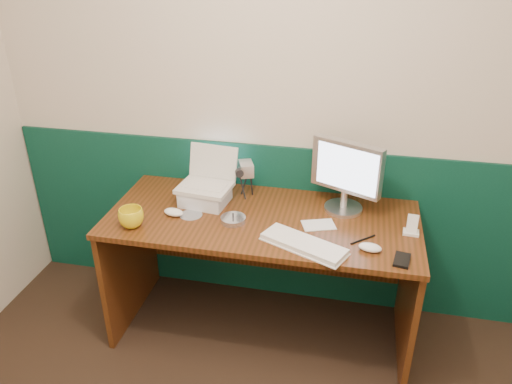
% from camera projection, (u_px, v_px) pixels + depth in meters
% --- Properties ---
extents(back_wall, '(3.50, 0.04, 2.50)m').
position_uv_depth(back_wall, '(308.00, 104.00, 2.63)').
color(back_wall, beige).
rests_on(back_wall, ground).
extents(wainscot, '(3.48, 0.02, 1.00)m').
position_uv_depth(wainscot, '(301.00, 227.00, 2.96)').
color(wainscot, '#08352A').
rests_on(wainscot, ground).
extents(desk, '(1.60, 0.70, 0.75)m').
position_uv_depth(desk, '(262.00, 276.00, 2.74)').
color(desk, '#3D210B').
rests_on(desk, ground).
extents(laptop_riser, '(0.26, 0.23, 0.08)m').
position_uv_depth(laptop_riser, '(205.00, 196.00, 2.68)').
color(laptop_riser, silver).
rests_on(laptop_riser, desk).
extents(laptop, '(0.30, 0.24, 0.23)m').
position_uv_depth(laptop, '(204.00, 170.00, 2.61)').
color(laptop, silver).
rests_on(laptop, laptop_riser).
extents(monitor, '(0.39, 0.25, 0.38)m').
position_uv_depth(monitor, '(346.00, 177.00, 2.55)').
color(monitor, silver).
rests_on(monitor, desk).
extents(keyboard, '(0.42, 0.29, 0.02)m').
position_uv_depth(keyboard, '(304.00, 245.00, 2.32)').
color(keyboard, white).
rests_on(keyboard, desk).
extents(mouse_right, '(0.12, 0.08, 0.04)m').
position_uv_depth(mouse_right, '(370.00, 247.00, 2.28)').
color(mouse_right, white).
rests_on(mouse_right, desk).
extents(mouse_left, '(0.12, 0.08, 0.04)m').
position_uv_depth(mouse_left, '(174.00, 212.00, 2.58)').
color(mouse_left, white).
rests_on(mouse_left, desk).
extents(mug, '(0.16, 0.16, 0.10)m').
position_uv_depth(mug, '(131.00, 218.00, 2.46)').
color(mug, yellow).
rests_on(mug, desk).
extents(camcorder, '(0.13, 0.15, 0.19)m').
position_uv_depth(camcorder, '(246.00, 180.00, 2.73)').
color(camcorder, silver).
rests_on(camcorder, desk).
extents(cd_spindle, '(0.13, 0.13, 0.03)m').
position_uv_depth(cd_spindle, '(233.00, 219.00, 2.52)').
color(cd_spindle, '#B4B8C4').
rests_on(cd_spindle, desk).
extents(cd_loose_a, '(0.12, 0.12, 0.00)m').
position_uv_depth(cd_loose_a, '(191.00, 215.00, 2.59)').
color(cd_loose_a, '#B0B4C0').
rests_on(cd_loose_a, desk).
extents(pen, '(0.11, 0.11, 0.01)m').
position_uv_depth(pen, '(363.00, 239.00, 2.37)').
color(pen, black).
rests_on(pen, desk).
extents(papers, '(0.19, 0.15, 0.00)m').
position_uv_depth(papers, '(319.00, 225.00, 2.49)').
color(papers, white).
rests_on(papers, desk).
extents(dock, '(0.08, 0.06, 0.01)m').
position_uv_depth(dock, '(411.00, 232.00, 2.42)').
color(dock, white).
rests_on(dock, desk).
extents(music_player, '(0.05, 0.03, 0.09)m').
position_uv_depth(music_player, '(412.00, 223.00, 2.40)').
color(music_player, white).
rests_on(music_player, dock).
extents(pda, '(0.08, 0.12, 0.01)m').
position_uv_depth(pda, '(402.00, 260.00, 2.22)').
color(pda, black).
rests_on(pda, desk).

